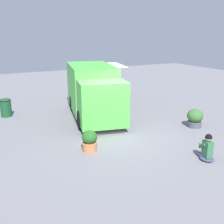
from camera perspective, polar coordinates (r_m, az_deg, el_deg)
The scene contains 6 objects.
ground_plane at distance 11.56m, azimuth 0.59°, elevation -4.39°, with size 40.00×40.00×0.00m, color slate.
food_truck at distance 13.55m, azimuth -3.81°, elevation 3.97°, with size 5.62×3.59×2.48m.
person_customer at distance 9.64m, azimuth 19.04°, elevation -7.30°, with size 0.77×0.56×0.91m.
planter_flowering_near at distance 9.81m, azimuth -4.66°, elevation -5.91°, with size 0.55×0.55×0.75m.
planter_flowering_far at distance 12.72m, azimuth 16.77°, elevation -1.16°, with size 0.70×0.70×0.82m.
trash_bin at distance 14.68m, azimuth -21.11°, elevation 0.89°, with size 0.54×0.54×0.91m.
Camera 1 is at (-9.52, 5.13, 4.07)m, focal length 44.21 mm.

